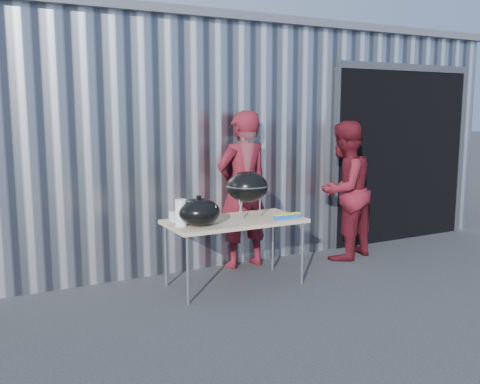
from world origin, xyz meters
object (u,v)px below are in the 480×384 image
folding_table (234,223)px  person_bystander (344,190)px  person_cook (243,190)px  kettle_grill (247,180)px

folding_table → person_bystander: bearing=10.6°
person_cook → person_bystander: person_cook is taller
kettle_grill → person_bystander: bearing=9.9°
folding_table → person_bystander: person_bystander is taller
folding_table → kettle_grill: bearing=16.5°
folding_table → person_cook: person_cook is taller
person_bystander → folding_table: bearing=-8.7°
kettle_grill → person_cook: bearing=66.3°
kettle_grill → person_cook: person_cook is taller
folding_table → kettle_grill: kettle_grill is taller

